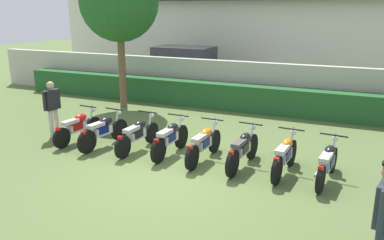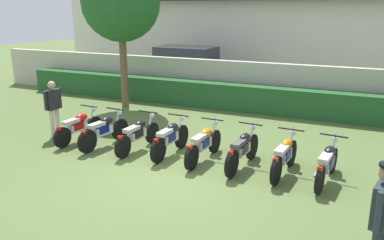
% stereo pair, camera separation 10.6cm
% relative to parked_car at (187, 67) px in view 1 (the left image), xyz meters
% --- Properties ---
extents(ground, '(60.00, 60.00, 0.00)m').
position_rel_parked_car_xyz_m(ground, '(3.91, -9.75, -0.94)').
color(ground, '#566B38').
extents(building, '(25.73, 6.50, 7.89)m').
position_rel_parked_car_xyz_m(building, '(3.91, 5.63, 3.01)').
color(building, silver).
rests_on(building, ground).
extents(compound_wall, '(24.45, 0.30, 1.70)m').
position_rel_parked_car_xyz_m(compound_wall, '(3.91, -2.64, -0.08)').
color(compound_wall, '#BCB7A8').
rests_on(compound_wall, ground).
extents(hedge_row, '(19.56, 0.70, 0.95)m').
position_rel_parked_car_xyz_m(hedge_row, '(3.91, -3.34, -0.46)').
color(hedge_row, '#235628').
rests_on(hedge_row, ground).
extents(parked_car, '(4.55, 2.18, 1.89)m').
position_rel_parked_car_xyz_m(parked_car, '(0.00, 0.00, 0.00)').
color(parked_car, black).
rests_on(parked_car, ground).
extents(tree_near_inspector, '(2.83, 2.83, 5.26)m').
position_rel_parked_car_xyz_m(tree_near_inspector, '(-0.59, -4.56, 2.88)').
color(tree_near_inspector, brown).
rests_on(tree_near_inspector, ground).
extents(motorcycle_in_row_0, '(0.60, 1.82, 0.94)m').
position_rel_parked_car_xyz_m(motorcycle_in_row_0, '(0.55, -8.63, -0.50)').
color(motorcycle_in_row_0, black).
rests_on(motorcycle_in_row_0, ground).
extents(motorcycle_in_row_1, '(0.60, 1.88, 0.97)m').
position_rel_parked_car_xyz_m(motorcycle_in_row_1, '(1.45, -8.68, -0.48)').
color(motorcycle_in_row_1, black).
rests_on(motorcycle_in_row_1, ground).
extents(motorcycle_in_row_2, '(0.60, 1.93, 0.95)m').
position_rel_parked_car_xyz_m(motorcycle_in_row_2, '(2.45, -8.56, -0.49)').
color(motorcycle_in_row_2, black).
rests_on(motorcycle_in_row_2, ground).
extents(motorcycle_in_row_3, '(0.60, 1.84, 0.97)m').
position_rel_parked_car_xyz_m(motorcycle_in_row_3, '(3.40, -8.54, -0.48)').
color(motorcycle_in_row_3, black).
rests_on(motorcycle_in_row_3, ground).
extents(motorcycle_in_row_4, '(0.60, 1.93, 0.96)m').
position_rel_parked_car_xyz_m(motorcycle_in_row_4, '(4.33, -8.56, -0.49)').
color(motorcycle_in_row_4, black).
rests_on(motorcycle_in_row_4, ground).
extents(motorcycle_in_row_5, '(0.60, 1.92, 0.98)m').
position_rel_parked_car_xyz_m(motorcycle_in_row_5, '(5.33, -8.59, -0.48)').
color(motorcycle_in_row_5, black).
rests_on(motorcycle_in_row_5, ground).
extents(motorcycle_in_row_6, '(0.60, 1.85, 0.97)m').
position_rel_parked_car_xyz_m(motorcycle_in_row_6, '(6.31, -8.60, -0.48)').
color(motorcycle_in_row_6, black).
rests_on(motorcycle_in_row_6, ground).
extents(motorcycle_in_row_7, '(0.60, 1.84, 0.95)m').
position_rel_parked_car_xyz_m(motorcycle_in_row_7, '(7.23, -8.64, -0.50)').
color(motorcycle_in_row_7, black).
rests_on(motorcycle_in_row_7, ground).
extents(inspector_person, '(0.22, 0.66, 1.63)m').
position_rel_parked_car_xyz_m(inspector_person, '(-0.42, -8.50, 0.02)').
color(inspector_person, beige).
rests_on(inspector_person, ground).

